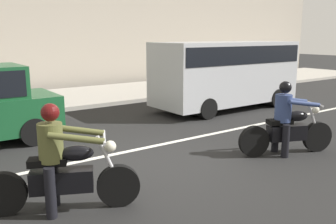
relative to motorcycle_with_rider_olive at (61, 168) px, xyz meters
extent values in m
plane|color=black|center=(2.17, 0.93, -0.64)|extent=(80.00, 80.00, 0.00)
cube|color=#A8A399|center=(2.17, 8.93, -0.57)|extent=(40.00, 4.40, 0.14)
cube|color=silver|center=(1.46, 1.83, -0.64)|extent=(18.00, 0.14, 0.01)
cylinder|color=black|center=(0.72, -0.34, -0.33)|extent=(0.62, 0.38, 0.63)
cylinder|color=black|center=(-0.71, 0.33, -0.33)|extent=(0.62, 0.38, 0.63)
cylinder|color=silver|center=(0.61, -0.29, 0.04)|extent=(0.36, 0.21, 0.80)
cube|color=black|center=(0.01, -0.01, -0.19)|extent=(0.91, 0.62, 0.32)
ellipsoid|color=black|center=(0.21, -0.10, 0.20)|extent=(0.54, 0.42, 0.22)
cube|color=black|center=(-0.15, 0.07, 0.10)|extent=(0.57, 0.44, 0.10)
cylinder|color=silver|center=(0.56, -0.27, 0.41)|extent=(0.33, 0.65, 0.04)
sphere|color=silver|center=(0.63, -0.30, 0.27)|extent=(0.17, 0.17, 0.17)
cylinder|color=silver|center=(-0.20, 0.27, -0.31)|extent=(0.66, 0.36, 0.07)
cylinder|color=black|center=(-0.20, -0.13, -0.28)|extent=(0.20, 0.20, 0.73)
cylinder|color=black|center=(-0.03, 0.24, -0.28)|extent=(0.20, 0.20, 0.73)
cylinder|color=brown|center=(-0.10, 0.05, 0.38)|extent=(0.45, 0.45, 0.55)
cylinder|color=brown|center=(0.14, -0.31, 0.48)|extent=(0.71, 0.40, 0.22)
cylinder|color=brown|center=(0.32, 0.09, 0.48)|extent=(0.71, 0.40, 0.22)
sphere|color=tan|center=(-0.08, 0.04, 0.77)|extent=(0.20, 0.20, 0.20)
sphere|color=#510F0F|center=(-0.08, 0.04, 0.80)|extent=(0.25, 0.25, 0.25)
cylinder|color=black|center=(5.45, -0.53, -0.32)|extent=(0.65, 0.35, 0.65)
cylinder|color=black|center=(4.06, 0.02, -0.32)|extent=(0.65, 0.35, 0.65)
cylinder|color=silver|center=(5.33, -0.49, 0.05)|extent=(0.36, 0.19, 0.80)
cube|color=black|center=(4.75, -0.26, -0.18)|extent=(0.86, 0.56, 0.32)
ellipsoid|color=black|center=(4.96, -0.34, 0.17)|extent=(0.53, 0.40, 0.22)
cube|color=black|center=(4.59, -0.19, 0.07)|extent=(0.57, 0.42, 0.10)
cylinder|color=silver|center=(5.28, -0.47, 0.42)|extent=(0.30, 0.66, 0.04)
sphere|color=silver|center=(5.35, -0.50, 0.28)|extent=(0.17, 0.17, 0.17)
cylinder|color=silver|center=(4.53, 0.00, -0.30)|extent=(0.68, 0.32, 0.07)
cylinder|color=black|center=(4.55, -0.39, -0.30)|extent=(0.19, 0.19, 0.69)
cylinder|color=black|center=(4.70, -0.02, -0.30)|extent=(0.19, 0.19, 0.69)
cylinder|color=navy|center=(4.64, -0.21, 0.35)|extent=(0.44, 0.44, 0.57)
cylinder|color=navy|center=(4.88, -0.54, 0.47)|extent=(0.68, 0.34, 0.19)
cylinder|color=navy|center=(5.04, -0.14, 0.47)|extent=(0.68, 0.34, 0.19)
sphere|color=tan|center=(4.66, -0.22, 0.75)|extent=(0.20, 0.20, 0.20)
sphere|color=black|center=(4.66, -0.22, 0.78)|extent=(0.25, 0.25, 0.25)
cylinder|color=black|center=(0.62, 4.25, -0.32)|extent=(0.64, 1.76, 0.64)
cube|color=#B2B5BA|center=(7.22, 4.06, 0.60)|extent=(5.17, 1.90, 2.01)
cube|color=black|center=(7.22, 4.06, 1.21)|extent=(5.02, 1.93, 0.56)
cylinder|color=black|center=(8.82, 4.06, -0.32)|extent=(0.64, 1.96, 0.64)
cylinder|color=black|center=(5.61, 4.06, -0.32)|extent=(0.64, 1.96, 0.64)
camera|label=1|loc=(-1.63, -4.85, 1.83)|focal=39.27mm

